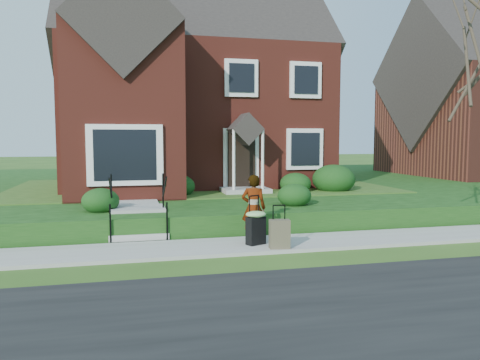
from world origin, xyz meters
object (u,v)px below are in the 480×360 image
object	(u,v)px
front_steps	(138,218)
suitcase_olive	(279,234)
suitcase_black	(256,225)
woman	(254,208)

from	to	relation	value
front_steps	suitcase_olive	bearing A→B (deg)	-39.38
front_steps	suitcase_black	size ratio (longest dim) A/B	1.80
woman	suitcase_olive	xyz separation A→B (m)	(0.36, -0.86, -0.47)
front_steps	woman	distance (m)	3.08
suitcase_black	front_steps	bearing A→B (deg)	119.45
suitcase_olive	front_steps	bearing A→B (deg)	147.12
suitcase_black	suitcase_olive	xyz separation A→B (m)	(0.41, -0.49, -0.12)
woman	suitcase_olive	size ratio (longest dim) A/B	1.64
woman	suitcase_olive	bearing A→B (deg)	132.05
front_steps	suitcase_olive	world-z (taller)	front_steps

